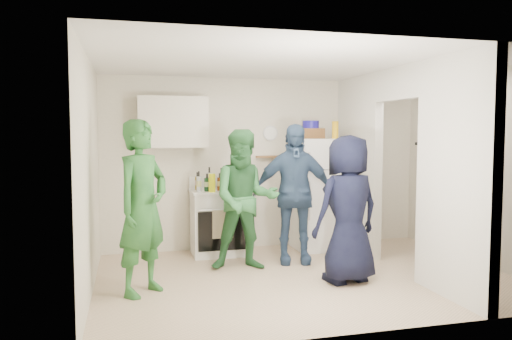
{
  "coord_description": "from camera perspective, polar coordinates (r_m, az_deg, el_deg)",
  "views": [
    {
      "loc": [
        -2.01,
        -5.46,
        1.69
      ],
      "look_at": [
        -0.5,
        0.4,
        1.25
      ],
      "focal_mm": 35.0,
      "sensor_mm": 36.0,
      "label": 1
    }
  ],
  "objects": [
    {
      "name": "partition_header",
      "position": [
        6.36,
        16.14,
        9.49
      ],
      "size": [
        0.12,
        1.0,
        0.4
      ],
      "primitive_type": "cube",
      "color": "silver",
      "rests_on": "partition_pier_back"
    },
    {
      "name": "partition_pier_back",
      "position": [
        7.32,
        11.6,
        0.63
      ],
      "size": [
        0.12,
        1.2,
        2.5
      ],
      "primitive_type": "cube",
      "color": "silver",
      "rests_on": "floor"
    },
    {
      "name": "person_nook",
      "position": [
        7.01,
        20.27,
        -2.62
      ],
      "size": [
        1.07,
        1.32,
        1.79
      ],
      "primitive_type": "imported",
      "rotation": [
        0.0,
        0.0,
        -1.98
      ],
      "color": "black",
      "rests_on": "floor"
    },
    {
      "name": "bottle_c",
      "position": [
        7.09,
        -5.35,
        -0.94
      ],
      "size": [
        0.07,
        0.07,
        0.32
      ],
      "primitive_type": "cylinder",
      "color": "silver",
      "rests_on": "stove"
    },
    {
      "name": "person_green_left",
      "position": [
        5.37,
        -12.83,
        -4.18
      ],
      "size": [
        0.78,
        0.79,
        1.84
      ],
      "primitive_type": "imported",
      "rotation": [
        0.0,
        0.0,
        0.8
      ],
      "color": "#337930",
      "rests_on": "floor"
    },
    {
      "name": "bottle_g",
      "position": [
        7.15,
        -2.39,
        -0.95
      ],
      "size": [
        0.08,
        0.08,
        0.3
      ],
      "primitive_type": "cylinder",
      "color": "brown",
      "rests_on": "stove"
    },
    {
      "name": "bottle_d",
      "position": [
        6.93,
        -4.17,
        -1.35
      ],
      "size": [
        0.07,
        0.07,
        0.24
      ],
      "primitive_type": "cylinder",
      "color": "#663012",
      "rests_on": "stove"
    },
    {
      "name": "bottle_b",
      "position": [
        6.85,
        -5.63,
        -1.42
      ],
      "size": [
        0.08,
        0.08,
        0.24
      ],
      "primitive_type": "cylinder",
      "color": "#143E20",
      "rests_on": "stove"
    },
    {
      "name": "nook_window",
      "position": [
        7.16,
        23.38,
        3.5
      ],
      "size": [
        0.03,
        0.7,
        0.8
      ],
      "primitive_type": "cube",
      "color": "black",
      "rests_on": "wall_right"
    },
    {
      "name": "blue_bowl",
      "position": [
        7.33,
        6.27,
        5.19
      ],
      "size": [
        0.24,
        0.24,
        0.11
      ],
      "primitive_type": "cylinder",
      "color": "#1C1596",
      "rests_on": "wicker_basket"
    },
    {
      "name": "upper_cabinet",
      "position": [
        7.01,
        -9.49,
        5.41
      ],
      "size": [
        0.95,
        0.34,
        0.7
      ],
      "primitive_type": "cube",
      "color": "silver",
      "rests_on": "wall_back"
    },
    {
      "name": "wall_left",
      "position": [
        5.5,
        -18.47,
        -0.66
      ],
      "size": [
        0.0,
        3.4,
        3.4
      ],
      "primitive_type": "plane",
      "rotation": [
        1.57,
        0.0,
        1.57
      ],
      "color": "silver",
      "rests_on": "floor"
    },
    {
      "name": "fridge",
      "position": [
        7.37,
        7.08,
        -2.73
      ],
      "size": [
        0.67,
        0.65,
        1.62
      ],
      "primitive_type": "cube",
      "color": "white",
      "rests_on": "floor"
    },
    {
      "name": "red_cup",
      "position": [
        6.82,
        -2.26,
        -1.95
      ],
      "size": [
        0.09,
        0.09,
        0.12
      ],
      "primitive_type": "cylinder",
      "color": "red",
      "rests_on": "stove"
    },
    {
      "name": "spice_shelf",
      "position": [
        7.4,
        1.33,
        1.53
      ],
      "size": [
        0.35,
        0.08,
        0.03
      ],
      "primitive_type": "cube",
      "color": "olive",
      "rests_on": "wall_back"
    },
    {
      "name": "bottle_h",
      "position": [
        6.8,
        -6.55,
        -1.32
      ],
      "size": [
        0.07,
        0.07,
        0.28
      ],
      "primitive_type": "cylinder",
      "color": "silver",
      "rests_on": "stove"
    },
    {
      "name": "floor",
      "position": [
        6.06,
        5.64,
        -12.05
      ],
      "size": [
        4.8,
        4.8,
        0.0
      ],
      "primitive_type": "plane",
      "color": "beige",
      "rests_on": "ground"
    },
    {
      "name": "bottle_e",
      "position": [
        7.18,
        -3.85,
        -1.09
      ],
      "size": [
        0.06,
        0.06,
        0.26
      ],
      "primitive_type": "cylinder",
      "color": "silver",
      "rests_on": "stove"
    },
    {
      "name": "yellow_cup_stack_top",
      "position": [
        7.31,
        9.04,
        4.54
      ],
      "size": [
        0.09,
        0.09,
        0.25
      ],
      "primitive_type": "cylinder",
      "color": "yellow",
      "rests_on": "fridge"
    },
    {
      "name": "wall_front",
      "position": [
        4.29,
        13.58,
        -1.86
      ],
      "size": [
        4.8,
        0.0,
        4.8
      ],
      "primitive_type": "plane",
      "rotation": [
        -1.57,
        0.0,
        0.0
      ],
      "color": "silver",
      "rests_on": "floor"
    },
    {
      "name": "nook_window_frame",
      "position": [
        7.16,
        23.29,
        3.5
      ],
      "size": [
        0.04,
        0.76,
        0.86
      ],
      "primitive_type": "cube",
      "color": "white",
      "rests_on": "wall_right"
    },
    {
      "name": "yellow_cup_stack_stove",
      "position": [
        6.74,
        -5.05,
        -1.49
      ],
      "size": [
        0.09,
        0.09,
        0.25
      ],
      "primitive_type": "cylinder",
      "color": "#F6FA15",
      "rests_on": "stove"
    },
    {
      "name": "person_green_center",
      "position": [
        6.2,
        -1.25,
        -3.41
      ],
      "size": [
        0.93,
        0.78,
        1.75
      ],
      "primitive_type": "imported",
      "rotation": [
        0.0,
        0.0,
        -0.14
      ],
      "color": "#34783E",
      "rests_on": "floor"
    },
    {
      "name": "wicker_basket",
      "position": [
        7.33,
        6.26,
        4.17
      ],
      "size": [
        0.35,
        0.25,
        0.15
      ],
      "primitive_type": "cube",
      "color": "brown",
      "rests_on": "fridge"
    },
    {
      "name": "person_denim",
      "position": [
        6.54,
        4.3,
        -2.7
      ],
      "size": [
        1.13,
        0.65,
        1.82
      ],
      "primitive_type": "imported",
      "rotation": [
        0.0,
        0.0,
        -0.2
      ],
      "color": "#344A72",
      "rests_on": "floor"
    },
    {
      "name": "bottle_i",
      "position": [
        7.08,
        -3.98,
        -0.98
      ],
      "size": [
        0.07,
        0.07,
        0.3
      ],
      "primitive_type": "cylinder",
      "color": "#5B1A0F",
      "rests_on": "stove"
    },
    {
      "name": "wall_clock",
      "position": [
        7.43,
        1.65,
        4.24
      ],
      "size": [
        0.22,
        0.02,
        0.22
      ],
      "primitive_type": "cylinder",
      "rotation": [
        1.57,
        0.0,
        0.0
      ],
      "color": "white",
      "rests_on": "wall_back"
    },
    {
      "name": "person_navy",
      "position": [
        5.76,
        10.47,
        -4.41
      ],
      "size": [
        0.92,
        0.7,
        1.68
      ],
      "primitive_type": "imported",
      "rotation": [
        0.0,
        0.0,
        -2.93
      ],
      "color": "black",
      "rests_on": "floor"
    },
    {
      "name": "nook_valance",
      "position": [
        7.15,
        23.21,
        6.31
      ],
      "size": [
        0.04,
        0.82,
        0.18
      ],
      "primitive_type": "cube",
      "color": "white",
      "rests_on": "wall_right"
    },
    {
      "name": "wall_back",
      "position": [
        7.45,
        1.23,
        0.78
      ],
      "size": [
        4.8,
        0.0,
        4.8
      ],
      "primitive_type": "plane",
      "rotation": [
        1.57,
        0.0,
        0.0
      ],
      "color": "silver",
      "rests_on": "floor"
    },
    {
      "name": "bottle_f",
      "position": [
        7.01,
        -3.08,
        -0.96
      ],
      "size": [
        0.08,
        0.08,
        0.32
      ],
      "primitive_type": "cylinder",
      "color": "black",
      "rests_on": "stove"
    },
    {
      "name": "stove",
      "position": [
        7.05,
        -4.35,
        -5.96
      ],
      "size": [
        0.76,
        0.63,
        0.9
      ],
      "primitive_type": "cube",
      "color": "white",
      "rests_on": "floor"
    },
    {
      "name": "ceiling",
      "position": [
        5.88,
        5.82,
        12.06
      ],
      "size": [
        4.8,
        4.8,
        0.0
      ],
      "primitive_type": "plane",
      "rotation": [
        3.14,
        0.0,
        0.0
      ],
      "color": "white",
      "rests_on": "wall_back"
    },
    {
      "name": "partition_pier_front",
      "position": [
        5.43,
        21.82,
        -0.79
      ],
      "size": [
        0.12,
        1.2,
        2.5
      ],
      "primitive_type": "cube",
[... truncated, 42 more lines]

